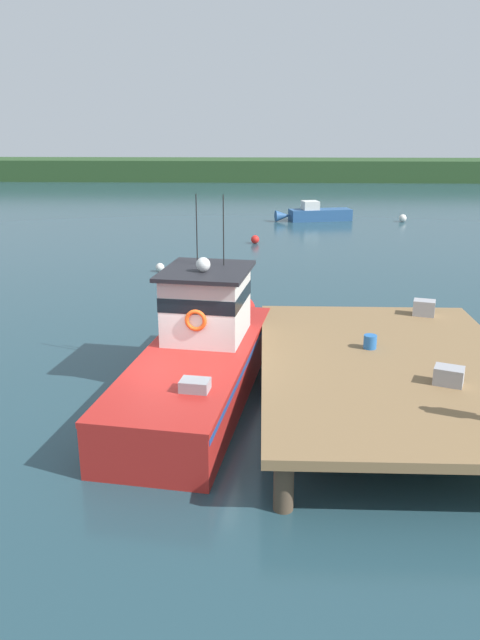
% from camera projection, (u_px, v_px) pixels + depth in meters
% --- Properties ---
extents(ground_plane, '(200.00, 200.00, 0.00)m').
position_uv_depth(ground_plane, '(187.00, 405.00, 14.85)').
color(ground_plane, '#23424C').
extents(dock, '(6.00, 9.00, 1.20)m').
position_uv_depth(dock, '(390.00, 367.00, 14.36)').
color(dock, '#4C3D2D').
rests_on(dock, ground).
extents(main_fishing_boat, '(3.68, 9.96, 4.80)m').
position_uv_depth(main_fishing_boat, '(202.00, 352.00, 15.48)').
color(main_fishing_boat, red).
rests_on(main_fishing_boat, ground).
extents(crate_stack_near_edge, '(0.70, 0.59, 0.45)m').
position_uv_depth(crate_stack_near_edge, '(424.00, 308.00, 17.73)').
color(crate_stack_near_edge, '#9E9EA3').
rests_on(crate_stack_near_edge, dock).
extents(crate_single_far, '(0.72, 0.63, 0.38)m').
position_uv_depth(crate_single_far, '(449.00, 376.00, 13.05)').
color(crate_single_far, '#9E9EA3').
rests_on(crate_single_far, dock).
extents(bait_bucket, '(0.32, 0.32, 0.34)m').
position_uv_depth(bait_bucket, '(370.00, 342.00, 15.13)').
color(bait_bucket, '#2866B2').
rests_on(bait_bucket, dock).
extents(moored_boat_mid_harbor, '(5.44, 2.26, 1.36)m').
position_uv_depth(moored_boat_mid_harbor, '(315.00, 214.00, 42.84)').
color(moored_boat_mid_harbor, '#285184').
rests_on(moored_boat_mid_harbor, ground).
extents(mooring_buoy_inshore, '(0.52, 0.52, 0.52)m').
position_uv_depth(mooring_buoy_inshore, '(403.00, 218.00, 42.32)').
color(mooring_buoy_inshore, silver).
rests_on(mooring_buoy_inshore, ground).
extents(mooring_buoy_spare_mooring, '(0.40, 0.40, 0.40)m').
position_uv_depth(mooring_buoy_spare_mooring, '(160.00, 267.00, 28.14)').
color(mooring_buoy_spare_mooring, silver).
rests_on(mooring_buoy_spare_mooring, ground).
extents(mooring_buoy_channel_marker, '(0.47, 0.47, 0.47)m').
position_uv_depth(mooring_buoy_channel_marker, '(255.00, 239.00, 34.72)').
color(mooring_buoy_channel_marker, red).
rests_on(mooring_buoy_channel_marker, ground).
extents(far_shoreline, '(120.00, 8.00, 2.40)m').
position_uv_depth(far_shoreline, '(248.00, 169.00, 73.48)').
color(far_shoreline, '#284723').
rests_on(far_shoreline, ground).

